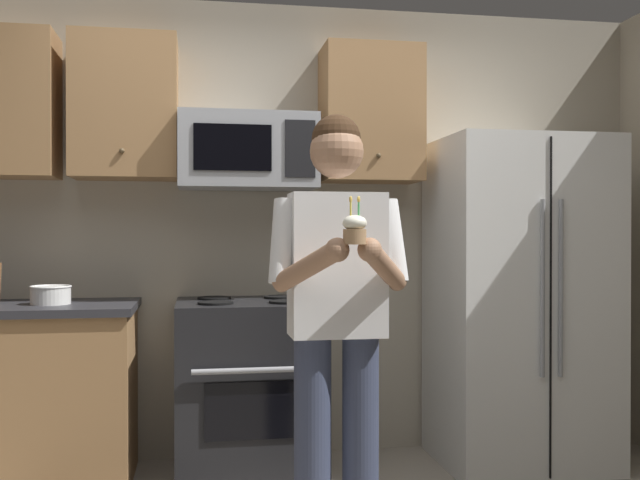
{
  "coord_description": "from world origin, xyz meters",
  "views": [
    {
      "loc": [
        -0.42,
        -2.46,
        1.27
      ],
      "look_at": [
        0.07,
        0.42,
        1.25
      ],
      "focal_mm": 40.61,
      "sensor_mm": 36.0,
      "label": 1
    }
  ],
  "objects_px": {
    "microwave": "(248,152)",
    "cupcake": "(355,229)",
    "oven_range": "(249,388)",
    "refrigerator": "(519,301)",
    "person": "(337,303)",
    "bowl_large_white": "(51,294)"
  },
  "relations": [
    {
      "from": "microwave",
      "to": "cupcake",
      "type": "xyz_separation_m",
      "value": [
        0.29,
        -1.4,
        -0.43
      ]
    },
    {
      "from": "oven_range",
      "to": "cupcake",
      "type": "xyz_separation_m",
      "value": [
        0.29,
        -1.28,
        0.83
      ]
    },
    {
      "from": "microwave",
      "to": "refrigerator",
      "type": "relative_size",
      "value": 0.41
    },
    {
      "from": "oven_range",
      "to": "person",
      "type": "xyz_separation_m",
      "value": [
        0.29,
        -0.95,
        0.53
      ]
    },
    {
      "from": "microwave",
      "to": "person",
      "type": "xyz_separation_m",
      "value": [
        0.29,
        -1.07,
        -0.72
      ]
    },
    {
      "from": "microwave",
      "to": "cupcake",
      "type": "distance_m",
      "value": 1.49
    },
    {
      "from": "refrigerator",
      "to": "bowl_large_white",
      "type": "bearing_deg",
      "value": 179.14
    },
    {
      "from": "microwave",
      "to": "bowl_large_white",
      "type": "relative_size",
      "value": 3.64
    },
    {
      "from": "person",
      "to": "oven_range",
      "type": "bearing_deg",
      "value": 106.8
    },
    {
      "from": "refrigerator",
      "to": "bowl_large_white",
      "type": "distance_m",
      "value": 2.5
    },
    {
      "from": "person",
      "to": "bowl_large_white",
      "type": "bearing_deg",
      "value": 143.62
    },
    {
      "from": "refrigerator",
      "to": "oven_range",
      "type": "bearing_deg",
      "value": 178.5
    },
    {
      "from": "oven_range",
      "to": "refrigerator",
      "type": "xyz_separation_m",
      "value": [
        1.5,
        -0.04,
        0.44
      ]
    },
    {
      "from": "bowl_large_white",
      "to": "person",
      "type": "bearing_deg",
      "value": -36.38
    },
    {
      "from": "refrigerator",
      "to": "person",
      "type": "xyz_separation_m",
      "value": [
        -1.21,
        -0.91,
        0.1
      ]
    },
    {
      "from": "oven_range",
      "to": "microwave",
      "type": "relative_size",
      "value": 1.26
    },
    {
      "from": "oven_range",
      "to": "microwave",
      "type": "bearing_deg",
      "value": 89.98
    },
    {
      "from": "oven_range",
      "to": "bowl_large_white",
      "type": "xyz_separation_m",
      "value": [
        -1.0,
        -0.0,
        0.51
      ]
    },
    {
      "from": "refrigerator",
      "to": "cupcake",
      "type": "xyz_separation_m",
      "value": [
        -1.21,
        -1.24,
        0.39
      ]
    },
    {
      "from": "person",
      "to": "cupcake",
      "type": "height_order",
      "value": "person"
    },
    {
      "from": "refrigerator",
      "to": "bowl_large_white",
      "type": "height_order",
      "value": "refrigerator"
    },
    {
      "from": "microwave",
      "to": "bowl_large_white",
      "type": "xyz_separation_m",
      "value": [
        -1.0,
        -0.12,
        -0.75
      ]
    }
  ]
}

